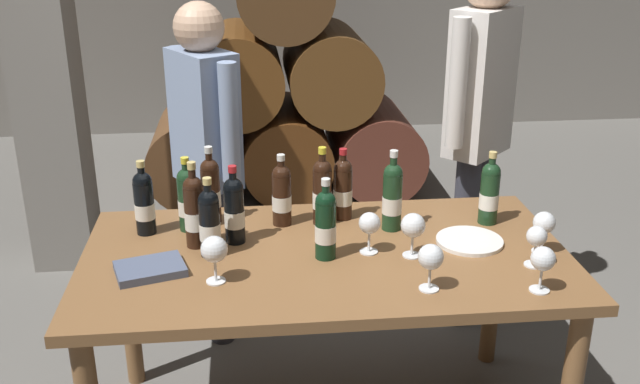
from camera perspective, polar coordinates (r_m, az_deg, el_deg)
The scene contains 26 objects.
barrel_stack at distance 5.02m, azimuth -2.82°, elevation 7.44°, with size 1.86×0.90×1.69m.
stone_pillar at distance 4.05m, azimuth -21.25°, elevation 11.78°, with size 0.32×0.32×2.60m, color gray.
dining_table at distance 2.59m, azimuth 0.46°, elevation -6.61°, with size 1.70×0.90×0.76m.
wine_bottle_0 at distance 2.81m, azimuth 13.20°, elevation -0.02°, with size 0.07×0.07×0.29m.
wine_bottle_1 at distance 2.59m, azimuth -6.77°, elevation -1.38°, with size 0.07×0.07×0.29m.
wine_bottle_2 at distance 2.77m, azimuth -8.60°, elevation 0.18°, with size 0.07×0.07×0.30m.
wine_bottle_3 at distance 2.72m, azimuth -10.39°, elevation -0.52°, with size 0.07×0.07×0.29m.
wine_bottle_4 at distance 2.72m, azimuth -3.04°, elevation -0.18°, with size 0.07×0.07×0.28m.
wine_bottle_5 at distance 2.51m, azimuth -8.69°, elevation -2.36°, with size 0.07×0.07×0.29m.
wine_bottle_6 at distance 2.58m, azimuth -9.85°, elevation -1.45°, with size 0.07×0.07×0.32m.
wine_bottle_7 at distance 2.69m, azimuth 5.71°, elevation -0.30°, with size 0.07×0.07×0.31m.
wine_bottle_8 at distance 2.72m, azimuth -13.68°, elevation -0.78°, with size 0.07×0.07×0.28m.
wine_bottle_9 at distance 2.72m, azimuth 0.18°, elevation 0.07°, with size 0.07×0.07×0.31m.
wine_bottle_10 at distance 2.78m, azimuth 1.81°, elevation 0.29°, with size 0.07×0.07×0.28m.
wine_bottle_11 at distance 2.46m, azimuth 0.44°, elevation -2.53°, with size 0.07×0.07×0.29m.
wine_glass_0 at distance 2.62m, azimuth 17.23°, elevation -2.42°, with size 0.08×0.08×0.15m.
wine_glass_1 at distance 2.29m, azimuth 8.71°, elevation -5.17°, with size 0.08×0.08×0.16m.
wine_glass_2 at distance 2.51m, azimuth 3.92°, elevation -2.57°, with size 0.08×0.08×0.15m.
wine_glass_3 at distance 2.49m, azimuth 7.34°, elevation -2.71°, with size 0.09×0.09×0.16m.
wine_glass_4 at distance 2.33m, azimuth -8.33°, elevation -4.57°, with size 0.09×0.09×0.16m.
wine_glass_5 at distance 2.36m, azimuth 17.15°, elevation -5.16°, with size 0.08×0.08×0.15m.
wine_glass_6 at distance 2.52m, azimuth 16.68°, elevation -3.49°, with size 0.07×0.07×0.14m.
tasting_notebook at distance 2.47m, azimuth -13.23°, elevation -5.91°, with size 0.22×0.16×0.03m, color #4C5670.
serving_plate at distance 2.67m, azimuth 11.68°, elevation -3.79°, with size 0.24×0.24×0.01m, color white.
sommelier_presenting at distance 3.29m, azimuth 12.42°, elevation 6.18°, with size 0.38×0.37×1.72m.
taster_seated_left at distance 3.14m, azimuth -8.95°, elevation 3.38°, with size 0.32×0.43×1.54m.
Camera 1 is at (-0.25, -2.27, 1.89)m, focal length 40.65 mm.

